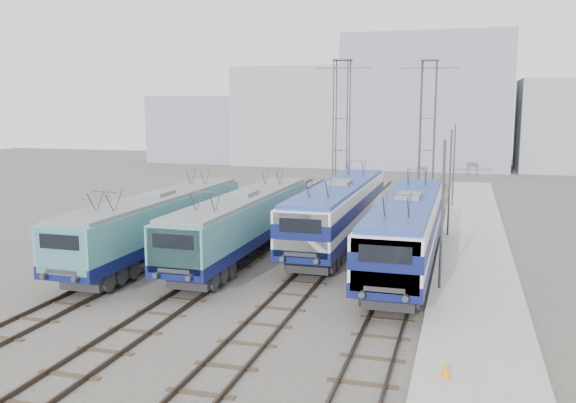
% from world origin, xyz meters
% --- Properties ---
extents(ground, '(160.00, 160.00, 0.00)m').
position_xyz_m(ground, '(0.00, 0.00, 0.00)').
color(ground, '#514C47').
extents(platform, '(4.00, 70.00, 0.30)m').
position_xyz_m(platform, '(10.20, 8.00, 0.15)').
color(platform, '#9E9E99').
rests_on(platform, ground).
extents(locomotive_far_left, '(2.77, 17.47, 3.29)m').
position_xyz_m(locomotive_far_left, '(-6.75, 4.32, 2.18)').
color(locomotive_far_left, '#0D134A').
rests_on(locomotive_far_left, ground).
extents(locomotive_center_left, '(2.75, 17.37, 3.27)m').
position_xyz_m(locomotive_center_left, '(-2.25, 5.77, 2.17)').
color(locomotive_center_left, '#0D134A').
rests_on(locomotive_center_left, ground).
extents(locomotive_center_right, '(2.93, 18.54, 3.49)m').
position_xyz_m(locomotive_center_right, '(2.25, 10.38, 2.36)').
color(locomotive_center_right, '#0D134A').
rests_on(locomotive_center_right, ground).
extents(locomotive_far_right, '(2.91, 18.43, 3.47)m').
position_xyz_m(locomotive_far_right, '(6.75, 5.91, 2.35)').
color(locomotive_far_right, '#0D134A').
rests_on(locomotive_far_right, ground).
extents(catenary_tower_west, '(4.50, 1.20, 12.00)m').
position_xyz_m(catenary_tower_west, '(0.00, 22.00, 6.64)').
color(catenary_tower_west, '#3F4247').
rests_on(catenary_tower_west, ground).
extents(catenary_tower_east, '(4.50, 1.20, 12.00)m').
position_xyz_m(catenary_tower_east, '(6.50, 24.00, 6.64)').
color(catenary_tower_east, '#3F4247').
rests_on(catenary_tower_east, ground).
extents(mast_front, '(0.12, 0.12, 7.00)m').
position_xyz_m(mast_front, '(8.60, 2.00, 3.50)').
color(mast_front, '#3F4247').
rests_on(mast_front, ground).
extents(mast_mid, '(0.12, 0.12, 7.00)m').
position_xyz_m(mast_mid, '(8.60, 14.00, 3.50)').
color(mast_mid, '#3F4247').
rests_on(mast_mid, ground).
extents(mast_rear, '(0.12, 0.12, 7.00)m').
position_xyz_m(mast_rear, '(8.60, 26.00, 3.50)').
color(mast_rear, '#3F4247').
rests_on(mast_rear, ground).
extents(safety_cone, '(0.35, 0.35, 0.51)m').
position_xyz_m(safety_cone, '(9.20, -7.46, 0.56)').
color(safety_cone, orange).
rests_on(safety_cone, platform).
extents(building_west, '(18.00, 12.00, 14.00)m').
position_xyz_m(building_west, '(-14.00, 62.00, 7.00)').
color(building_west, '#8E949D').
rests_on(building_west, ground).
extents(building_center, '(22.00, 14.00, 18.00)m').
position_xyz_m(building_center, '(4.00, 62.00, 9.00)').
color(building_center, gray).
rests_on(building_center, ground).
extents(building_far_west, '(14.00, 10.00, 10.00)m').
position_xyz_m(building_far_west, '(-30.00, 62.00, 5.00)').
color(building_far_west, gray).
rests_on(building_far_west, ground).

